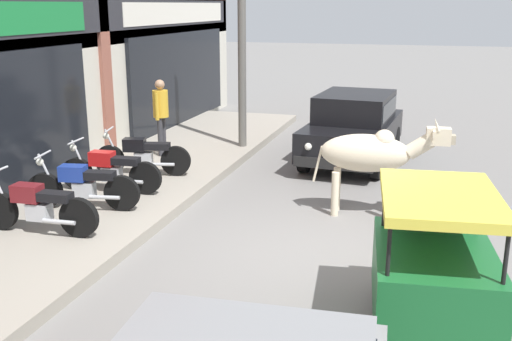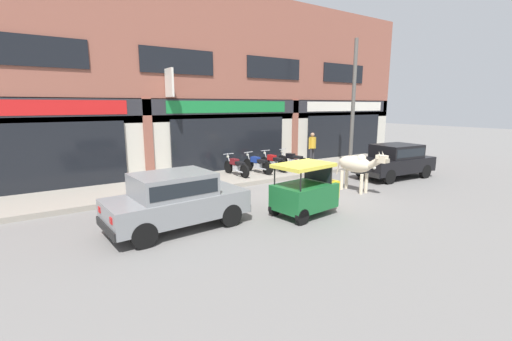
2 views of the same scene
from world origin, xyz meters
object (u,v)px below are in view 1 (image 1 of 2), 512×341
(cow, at_px, (372,154))
(motorcycle_3, at_px, (142,155))
(motorcycle_0, at_px, (37,207))
(pedestrian, at_px, (161,109))
(motorcycle_2, at_px, (110,170))
(motorcycle_1, at_px, (82,185))
(utility_pole, at_px, (242,8))
(auto_rickshaw, at_px, (432,269))
(car_1, at_px, (354,124))

(cow, bearing_deg, motorcycle_3, 82.67)
(motorcycle_0, height_order, pedestrian, pedestrian)
(pedestrian, bearing_deg, motorcycle_2, -173.98)
(motorcycle_0, distance_m, motorcycle_2, 2.00)
(motorcycle_1, height_order, utility_pole, utility_pole)
(motorcycle_0, relative_size, motorcycle_3, 1.02)
(auto_rickshaw, height_order, motorcycle_0, auto_rickshaw)
(motorcycle_2, height_order, utility_pole, utility_pole)
(motorcycle_0, relative_size, utility_pole, 0.30)
(motorcycle_2, bearing_deg, utility_pole, -15.64)
(cow, relative_size, car_1, 0.58)
(car_1, bearing_deg, motorcycle_2, 137.30)
(auto_rickshaw, height_order, pedestrian, pedestrian)
(cow, xyz_separation_m, motorcycle_2, (-0.55, 4.31, -0.45))
(motorcycle_1, xyz_separation_m, motorcycle_3, (2.02, 0.00, 0.00))
(car_1, relative_size, auto_rickshaw, 1.80)
(car_1, bearing_deg, pedestrian, 108.02)
(auto_rickshaw, relative_size, pedestrian, 1.28)
(motorcycle_2, distance_m, pedestrian, 2.71)
(motorcycle_3, height_order, pedestrian, pedestrian)
(motorcycle_0, relative_size, motorcycle_2, 1.00)
(auto_rickshaw, relative_size, motorcycle_0, 1.13)
(auto_rickshaw, distance_m, motorcycle_3, 6.54)
(cow, xyz_separation_m, motorcycle_1, (-1.47, 4.27, -0.45))
(pedestrian, bearing_deg, motorcycle_0, -176.43)
(motorcycle_2, height_order, motorcycle_3, same)
(motorcycle_3, relative_size, pedestrian, 1.11)
(motorcycle_0, bearing_deg, auto_rickshaw, -98.41)
(auto_rickshaw, bearing_deg, motorcycle_0, 81.59)
(car_1, relative_size, motorcycle_1, 2.06)
(cow, relative_size, motorcycle_3, 1.21)
(auto_rickshaw, xyz_separation_m, motorcycle_1, (1.86, 5.25, -0.10))
(motorcycle_2, height_order, pedestrian, pedestrian)
(pedestrian, bearing_deg, auto_rickshaw, -134.19)
(motorcycle_2, bearing_deg, auto_rickshaw, -117.75)
(car_1, xyz_separation_m, motorcycle_0, (-5.89, 3.58, -0.26))
(cow, height_order, pedestrian, pedestrian)
(auto_rickshaw, height_order, motorcycle_3, auto_rickshaw)
(cow, bearing_deg, motorcycle_0, 120.70)
(motorcycle_0, distance_m, motorcycle_3, 3.10)
(car_1, xyz_separation_m, utility_pole, (0.03, 2.49, 2.37))
(cow, height_order, auto_rickshaw, cow)
(cow, bearing_deg, utility_pole, 43.58)
(motorcycle_3, bearing_deg, motorcycle_0, 179.51)
(motorcycle_1, xyz_separation_m, motorcycle_2, (0.92, 0.04, 0.00))
(car_1, bearing_deg, cow, -167.81)
(cow, bearing_deg, auto_rickshaw, -163.57)
(car_1, xyz_separation_m, pedestrian, (-1.26, 3.87, 0.34))
(auto_rickshaw, bearing_deg, pedestrian, 45.81)
(cow, distance_m, utility_pole, 5.14)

